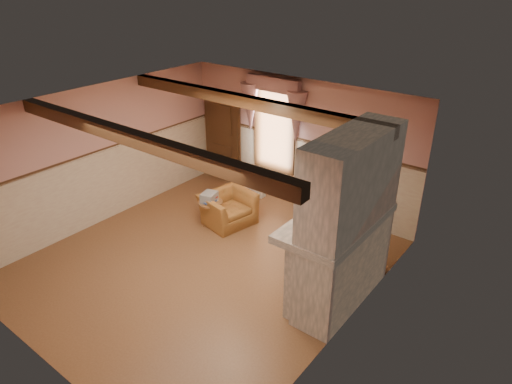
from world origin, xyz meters
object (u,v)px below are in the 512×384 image
Objects in this scene: armchair at (228,208)px; side_table at (211,213)px; oil_lamp at (355,197)px; mantel_clock at (362,193)px; radiator at (252,182)px; bowl at (342,212)px.

armchair is 0.37m from side_table.
oil_lamp is (2.84, -0.19, 1.24)m from armchair.
oil_lamp is (0.00, -0.25, 0.04)m from mantel_clock.
side_table is 0.79× the size of radiator.
side_table is at bearing -82.00° from radiator.
armchair is 3.08m from mantel_clock.
side_table is 3.30m from mantel_clock.
radiator is at bearing 154.84° from oil_lamp.
side_table is 3.27m from bowl.
bowl is at bearing -90.29° from armchair.
oil_lamp is at bearing 2.14° from side_table.
oil_lamp reaches higher than bowl.
radiator is 2.92× the size of mantel_clock.
bowl is 0.66m from mantel_clock.
oil_lamp is at bearing -25.66° from radiator.
oil_lamp reaches higher than side_table.
mantel_clock is 0.25m from oil_lamp.
radiator is at bearing 149.28° from bowl.
bowl is at bearing -90.00° from mantel_clock.
armchair is 3.12m from bowl.
mantel_clock reaches higher than bowl.
oil_lamp is at bearing -90.00° from mantel_clock.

